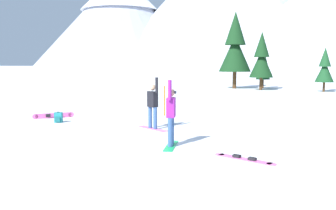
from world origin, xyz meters
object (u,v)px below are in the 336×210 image
(pine_tree_leaning, at_px, (262,58))
(pine_tree_slender, at_px, (263,66))
(snowboarder_foreground, at_px, (171,115))
(snowboarder_midground, at_px, (153,105))
(loose_snowboard_far_spare, at_px, (244,159))
(loose_snowboard_near_right, at_px, (54,115))
(pine_tree_short, at_px, (235,47))
(pine_tree_twin, at_px, (325,68))
(trail_marker_pole, at_px, (164,101))
(backpack_teal, at_px, (58,118))

(pine_tree_leaning, relative_size, pine_tree_slender, 1.33)
(snowboarder_foreground, distance_m, pine_tree_leaning, 25.76)
(snowboarder_midground, xyz_separation_m, loose_snowboard_far_spare, (3.68, -3.74, -0.93))
(loose_snowboard_near_right, distance_m, pine_tree_short, 24.43)
(loose_snowboard_near_right, relative_size, pine_tree_twin, 0.38)
(snowboarder_foreground, height_order, trail_marker_pole, snowboarder_foreground)
(pine_tree_twin, relative_size, pine_tree_slender, 0.96)
(snowboarder_midground, distance_m, pine_tree_slender, 25.99)
(trail_marker_pole, relative_size, pine_tree_short, 0.19)
(pine_tree_short, bearing_deg, snowboarder_midground, -93.00)
(snowboarder_foreground, height_order, loose_snowboard_near_right, snowboarder_foreground)
(snowboarder_midground, relative_size, pine_tree_leaning, 0.36)
(pine_tree_slender, bearing_deg, snowboarder_midground, -99.16)
(pine_tree_twin, bearing_deg, snowboarder_midground, -113.31)
(snowboarder_foreground, bearing_deg, pine_tree_twin, 71.91)
(snowboarder_midground, xyz_separation_m, trail_marker_pole, (-0.52, 3.65, -0.22))
(loose_snowboard_far_spare, bearing_deg, pine_tree_twin, 77.26)
(snowboarder_foreground, height_order, backpack_teal, snowboarder_foreground)
(pine_tree_leaning, bearing_deg, trail_marker_pole, -103.11)
(snowboarder_foreground, relative_size, pine_tree_twin, 0.51)
(loose_snowboard_far_spare, bearing_deg, loose_snowboard_near_right, 149.58)
(snowboarder_foreground, height_order, pine_tree_short, pine_tree_short)
(snowboarder_foreground, relative_size, pine_tree_leaning, 0.37)
(pine_tree_short, bearing_deg, trail_marker_pole, -94.91)
(loose_snowboard_far_spare, bearing_deg, snowboarder_midground, 134.52)
(loose_snowboard_far_spare, distance_m, pine_tree_slender, 29.45)
(pine_tree_short, bearing_deg, backpack_teal, -103.22)
(pine_tree_short, bearing_deg, loose_snowboard_far_spare, -85.20)
(snowboarder_midground, distance_m, loose_snowboard_far_spare, 5.33)
(loose_snowboard_near_right, relative_size, pine_tree_slender, 0.37)
(snowboarder_midground, height_order, pine_tree_short, pine_tree_short)
(trail_marker_pole, height_order, pine_tree_short, pine_tree_short)
(snowboarder_foreground, xyz_separation_m, loose_snowboard_far_spare, (2.26, -1.03, -0.95))
(snowboarder_foreground, bearing_deg, loose_snowboard_far_spare, -24.41)
(pine_tree_twin, distance_m, pine_tree_short, 8.88)
(snowboarder_foreground, distance_m, snowboarder_midground, 3.06)
(loose_snowboard_near_right, bearing_deg, snowboarder_foreground, -32.30)
(snowboarder_midground, bearing_deg, trail_marker_pole, 98.03)
(snowboarder_midground, bearing_deg, backpack_teal, 174.02)
(backpack_teal, bearing_deg, pine_tree_twin, 57.24)
(backpack_teal, bearing_deg, pine_tree_leaning, 69.53)
(pine_tree_leaning, distance_m, pine_tree_slender, 2.89)
(snowboarder_midground, bearing_deg, pine_tree_short, 87.00)
(loose_snowboard_far_spare, bearing_deg, pine_tree_leaning, 89.41)
(pine_tree_twin, distance_m, pine_tree_leaning, 5.68)
(loose_snowboard_far_spare, height_order, trail_marker_pole, trail_marker_pole)
(loose_snowboard_far_spare, distance_m, trail_marker_pole, 8.53)
(backpack_teal, relative_size, pine_tree_slender, 0.11)
(pine_tree_short, bearing_deg, pine_tree_slender, 18.12)
(snowboarder_foreground, bearing_deg, trail_marker_pole, 106.87)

